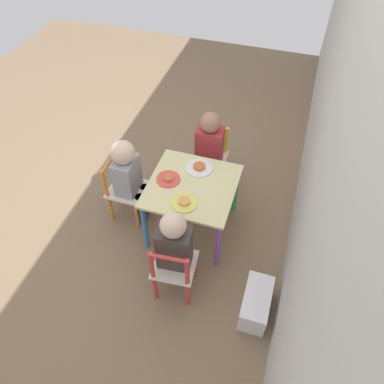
# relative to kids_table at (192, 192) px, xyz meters

# --- Properties ---
(ground_plane) EXTENTS (6.00, 6.00, 0.00)m
(ground_plane) POSITION_rel_kids_table_xyz_m (0.00, 0.00, -0.39)
(ground_plane) COLOR #7F664C
(house_wall) EXTENTS (6.00, 0.06, 2.60)m
(house_wall) POSITION_rel_kids_table_xyz_m (0.00, 0.74, 0.91)
(house_wall) COLOR beige
(house_wall) RESTS_ON ground_plane
(kids_table) EXTENTS (0.58, 0.58, 0.46)m
(kids_table) POSITION_rel_kids_table_xyz_m (0.00, 0.00, 0.00)
(kids_table) COLOR beige
(kids_table) RESTS_ON ground_plane
(chair_yellow) EXTENTS (0.27, 0.27, 0.51)m
(chair_yellow) POSITION_rel_kids_table_xyz_m (-0.52, -0.01, -0.15)
(chair_yellow) COLOR silver
(chair_yellow) RESTS_ON ground_plane
(chair_red) EXTENTS (0.28, 0.28, 0.51)m
(chair_red) POSITION_rel_kids_table_xyz_m (0.52, 0.05, -0.15)
(chair_red) COLOR silver
(chair_red) RESTS_ON ground_plane
(chair_orange) EXTENTS (0.26, 0.26, 0.51)m
(chair_orange) POSITION_rel_kids_table_xyz_m (-0.00, -0.52, -0.15)
(chair_orange) COLOR silver
(chair_orange) RESTS_ON ground_plane
(child_left) EXTENTS (0.21, 0.20, 0.70)m
(child_left) POSITION_rel_kids_table_xyz_m (-0.46, -0.01, 0.02)
(child_left) COLOR #7A6B5B
(child_left) RESTS_ON ground_plane
(child_right) EXTENTS (0.22, 0.21, 0.71)m
(child_right) POSITION_rel_kids_table_xyz_m (0.46, 0.04, 0.03)
(child_right) COLOR #38383D
(child_right) RESTS_ON ground_plane
(child_front) EXTENTS (0.20, 0.22, 0.71)m
(child_front) POSITION_rel_kids_table_xyz_m (-0.00, -0.46, 0.03)
(child_front) COLOR #38383D
(child_front) RESTS_ON ground_plane
(plate_left) EXTENTS (0.19, 0.19, 0.03)m
(plate_left) POSITION_rel_kids_table_xyz_m (-0.17, 0.00, 0.08)
(plate_left) COLOR white
(plate_left) RESTS_ON kids_table
(plate_right) EXTENTS (0.17, 0.17, 0.03)m
(plate_right) POSITION_rel_kids_table_xyz_m (0.17, 0.00, 0.08)
(plate_right) COLOR #EADB66
(plate_right) RESTS_ON kids_table
(plate_front) EXTENTS (0.16, 0.16, 0.03)m
(plate_front) POSITION_rel_kids_table_xyz_m (-0.00, -0.17, 0.08)
(plate_front) COLOR #E54C47
(plate_front) RESTS_ON kids_table
(storage_bin) EXTENTS (0.32, 0.16, 0.19)m
(storage_bin) POSITION_rel_kids_table_xyz_m (0.51, 0.58, -0.30)
(storage_bin) COLOR silver
(storage_bin) RESTS_ON ground_plane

